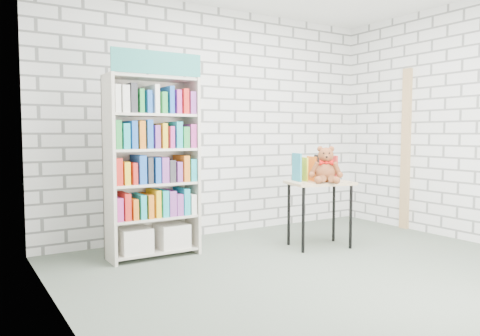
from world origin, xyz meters
TOP-DOWN VIEW (x-y plane):
  - ground at (0.00, 0.00)m, footprint 4.50×4.50m
  - room_shell at (0.00, 0.00)m, footprint 4.52×4.02m
  - bookshelf at (-1.13, 1.36)m, footprint 0.91×0.36m
  - display_table at (0.58, 0.77)m, footprint 0.77×0.61m
  - table_books at (0.61, 0.88)m, footprint 0.51×0.31m
  - teddy_bear at (0.57, 0.67)m, footprint 0.38×0.37m
  - door_trim at (2.23, 0.95)m, footprint 0.05×0.12m

SIDE VIEW (x-z plane):
  - ground at x=0.00m, z-range 0.00..0.00m
  - display_table at x=0.58m, z-range 0.26..0.99m
  - table_books at x=0.61m, z-range 0.73..1.01m
  - teddy_bear at x=0.57m, z-range 0.69..1.08m
  - bookshelf at x=-1.13m, z-range -0.09..1.96m
  - door_trim at x=2.23m, z-range 0.00..2.10m
  - room_shell at x=0.00m, z-range 0.38..3.19m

